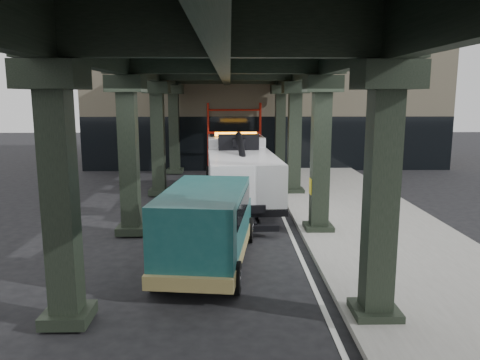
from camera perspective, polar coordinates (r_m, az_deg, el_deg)
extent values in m
plane|color=black|center=(13.29, -0.12, -9.05)|extent=(90.00, 90.00, 0.00)
cube|color=gray|center=(15.89, 16.27, -5.95)|extent=(5.00, 40.00, 0.15)
cube|color=silver|center=(15.31, 6.15, -6.47)|extent=(0.12, 38.00, 0.01)
cube|color=black|center=(9.20, 16.79, -2.04)|extent=(0.55, 0.55, 5.00)
cube|color=black|center=(9.01, 17.54, 12.08)|extent=(1.10, 1.10, 0.50)
cube|color=black|center=(9.94, 16.09, -15.23)|extent=(0.90, 0.90, 0.24)
cube|color=black|center=(14.94, 9.76, 2.81)|extent=(0.55, 0.55, 5.00)
cube|color=black|center=(14.83, 10.03, 11.47)|extent=(1.10, 1.10, 0.50)
cube|color=black|center=(15.41, 9.50, -5.78)|extent=(0.90, 0.90, 0.24)
cube|color=black|center=(20.83, 6.65, 4.94)|extent=(0.55, 0.55, 5.00)
cube|color=black|center=(20.75, 6.78, 11.14)|extent=(1.10, 1.10, 0.50)
cube|color=black|center=(21.16, 6.52, -1.33)|extent=(0.90, 0.90, 0.24)
cube|color=black|center=(26.77, 4.91, 6.12)|extent=(0.55, 0.55, 5.00)
cube|color=black|center=(26.70, 4.98, 10.94)|extent=(1.10, 1.10, 0.50)
cube|color=black|center=(27.03, 4.83, 1.21)|extent=(0.90, 0.90, 0.24)
cube|color=black|center=(9.31, -21.06, -2.15)|extent=(0.55, 0.55, 5.00)
cube|color=black|center=(9.12, -21.98, 11.80)|extent=(1.10, 1.10, 0.50)
cube|color=black|center=(10.03, -20.19, -15.21)|extent=(0.90, 0.90, 0.24)
cube|color=black|center=(15.01, -13.38, 2.71)|extent=(0.55, 0.55, 5.00)
cube|color=black|center=(14.89, -13.74, 11.33)|extent=(1.10, 1.10, 0.50)
cube|color=black|center=(15.47, -13.03, -5.84)|extent=(0.90, 0.90, 0.24)
cube|color=black|center=(20.87, -9.95, 4.87)|extent=(0.55, 0.55, 5.00)
cube|color=black|center=(20.79, -10.15, 11.05)|extent=(1.10, 1.10, 0.50)
cube|color=black|center=(21.21, -9.76, -1.39)|extent=(0.90, 0.90, 0.24)
cube|color=black|center=(26.80, -8.03, 6.06)|extent=(0.55, 0.55, 5.00)
cube|color=black|center=(26.74, -8.15, 10.88)|extent=(1.10, 1.10, 0.50)
cube|color=black|center=(27.06, -7.91, 1.16)|extent=(0.90, 0.90, 0.24)
cube|color=black|center=(14.87, 10.12, 14.55)|extent=(0.35, 32.00, 1.10)
cube|color=black|center=(14.93, -13.87, 14.39)|extent=(0.35, 32.00, 1.10)
cube|color=black|center=(14.60, -1.91, 14.78)|extent=(0.35, 32.00, 1.10)
cube|color=black|center=(14.67, -1.92, 17.51)|extent=(7.40, 32.00, 0.30)
cube|color=#C6B793|center=(32.63, 2.76, 9.50)|extent=(22.00, 10.00, 8.00)
cylinder|color=red|center=(27.58, -3.84, 5.21)|extent=(0.08, 0.08, 4.00)
cylinder|color=red|center=(26.78, -3.92, 5.06)|extent=(0.08, 0.08, 4.00)
cylinder|color=red|center=(27.61, 2.41, 5.23)|extent=(0.08, 0.08, 4.00)
cylinder|color=red|center=(26.81, 2.52, 5.08)|extent=(0.08, 0.08, 4.00)
cylinder|color=red|center=(27.66, -0.71, 3.16)|extent=(3.00, 0.08, 0.08)
cylinder|color=red|center=(27.53, -0.71, 5.85)|extent=(3.00, 0.08, 0.08)
cylinder|color=red|center=(27.46, -0.72, 8.56)|extent=(3.00, 0.08, 0.08)
cube|color=black|center=(19.08, 0.01, -0.82)|extent=(1.52, 7.95, 0.26)
cube|color=white|center=(21.59, -0.56, 2.87)|extent=(2.62, 2.67, 1.90)
cube|color=white|center=(22.75, -0.75, 1.91)|extent=(2.51, 0.88, 0.95)
cube|color=black|center=(21.79, -0.61, 4.33)|extent=(2.39, 1.50, 0.90)
cube|color=white|center=(17.77, 0.32, 0.61)|extent=(2.83, 5.41, 1.47)
cube|color=orange|center=(21.27, -0.52, 5.62)|extent=(1.91, 0.41, 0.17)
cube|color=black|center=(19.72, -0.20, 4.64)|extent=(1.72, 0.73, 0.63)
cylinder|color=black|center=(17.87, 0.27, 3.22)|extent=(0.47, 3.69, 1.41)
cube|color=black|center=(15.38, 1.18, -4.93)|extent=(0.40, 1.49, 0.19)
cube|color=black|center=(14.69, 1.47, -5.87)|extent=(1.70, 0.36, 0.19)
cylinder|color=black|center=(22.01, -3.62, 0.22)|extent=(0.44, 1.18, 1.16)
cylinder|color=silver|center=(22.01, -3.62, 0.22)|extent=(0.45, 0.66, 0.64)
cylinder|color=black|center=(22.16, 2.38, 0.30)|extent=(0.44, 1.18, 1.16)
cylinder|color=silver|center=(22.16, 2.38, 0.30)|extent=(0.45, 0.66, 0.64)
cylinder|color=black|center=(18.59, -3.43, -1.63)|extent=(0.44, 1.18, 1.16)
cylinder|color=silver|center=(18.59, -3.43, -1.63)|extent=(0.45, 0.66, 0.64)
cylinder|color=black|center=(18.78, 3.65, -1.51)|extent=(0.44, 1.18, 1.16)
cylinder|color=silver|center=(18.78, 3.65, -1.51)|extent=(0.45, 0.66, 0.64)
cylinder|color=black|center=(17.26, -3.34, -2.55)|extent=(0.44, 1.18, 1.16)
cylinder|color=silver|center=(17.26, -3.34, -2.55)|extent=(0.45, 0.66, 0.64)
cylinder|color=black|center=(17.46, 4.29, -2.42)|extent=(0.44, 1.18, 1.16)
cylinder|color=silver|center=(17.46, 4.29, -2.42)|extent=(0.45, 0.66, 0.64)
cube|color=#134746|center=(14.27, -2.55, -4.11)|extent=(1.96, 1.21, 0.82)
cube|color=#134746|center=(11.80, -4.30, -5.36)|extent=(2.38, 4.28, 1.77)
cube|color=olive|center=(12.35, -3.96, -8.16)|extent=(2.53, 5.27, 0.32)
cube|color=black|center=(13.75, -2.79, -1.55)|extent=(1.80, 0.60, 0.75)
cube|color=black|center=(11.94, -4.10, -2.92)|extent=(2.31, 3.47, 0.50)
cube|color=silver|center=(14.82, -2.27, -5.01)|extent=(1.81, 0.33, 0.27)
cylinder|color=black|center=(14.50, -6.12, -5.88)|extent=(0.34, 0.79, 0.76)
cylinder|color=silver|center=(14.50, -6.12, -5.88)|extent=(0.34, 0.45, 0.42)
cylinder|color=black|center=(14.25, 1.07, -6.11)|extent=(0.34, 0.79, 0.76)
cylinder|color=silver|center=(14.25, 1.07, -6.11)|extent=(0.34, 0.45, 0.42)
cylinder|color=black|center=(11.00, -10.23, -11.29)|extent=(0.34, 0.79, 0.76)
cylinder|color=silver|center=(11.00, -10.23, -11.29)|extent=(0.34, 0.45, 0.42)
cylinder|color=black|center=(10.67, -0.63, -11.83)|extent=(0.34, 0.79, 0.76)
cylinder|color=silver|center=(10.67, -0.63, -11.83)|extent=(0.34, 0.45, 0.42)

